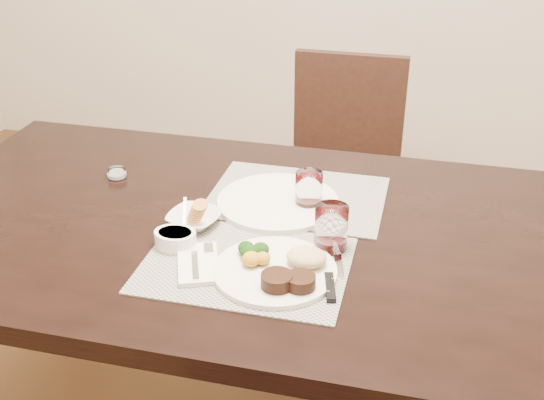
% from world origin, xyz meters
% --- Properties ---
extents(dining_table, '(2.00, 1.00, 0.75)m').
position_xyz_m(dining_table, '(0.00, 0.00, 0.67)').
color(dining_table, black).
rests_on(dining_table, ground).
extents(chair_far, '(0.42, 0.42, 0.90)m').
position_xyz_m(chair_far, '(0.00, 0.93, 0.50)').
color(chair_far, black).
rests_on(chair_far, ground).
extents(placemat_near, '(0.46, 0.34, 0.00)m').
position_xyz_m(placemat_near, '(-0.06, -0.18, 0.75)').
color(placemat_near, gray).
rests_on(placemat_near, dining_table).
extents(placemat_far, '(0.46, 0.34, 0.00)m').
position_xyz_m(placemat_far, '(-0.02, 0.17, 0.75)').
color(placemat_far, gray).
rests_on(placemat_far, dining_table).
extents(dinner_plate, '(0.27, 0.27, 0.05)m').
position_xyz_m(dinner_plate, '(0.02, -0.20, 0.77)').
color(dinner_plate, silver).
rests_on(dinner_plate, placemat_near).
extents(napkin_fork, '(0.14, 0.18, 0.02)m').
position_xyz_m(napkin_fork, '(-0.16, -0.21, 0.76)').
color(napkin_fork, silver).
rests_on(napkin_fork, placemat_near).
extents(steak_knife, '(0.05, 0.23, 0.01)m').
position_xyz_m(steak_knife, '(0.14, -0.20, 0.76)').
color(steak_knife, white).
rests_on(steak_knife, placemat_near).
extents(cracker_bowl, '(0.15, 0.15, 0.06)m').
position_xyz_m(cracker_bowl, '(-0.23, -0.04, 0.77)').
color(cracker_bowl, silver).
rests_on(cracker_bowl, placemat_near).
extents(sauce_ramekin, '(0.10, 0.15, 0.08)m').
position_xyz_m(sauce_ramekin, '(-0.24, -0.14, 0.78)').
color(sauce_ramekin, silver).
rests_on(sauce_ramekin, placemat_near).
extents(wine_glass_near, '(0.08, 0.08, 0.11)m').
position_xyz_m(wine_glass_near, '(0.11, -0.06, 0.80)').
color(wine_glass_near, silver).
rests_on(wine_glass_near, placemat_near).
extents(far_plate, '(0.32, 0.32, 0.01)m').
position_xyz_m(far_plate, '(-0.06, 0.11, 0.76)').
color(far_plate, silver).
rests_on(far_plate, placemat_far).
extents(wine_glass_far, '(0.07, 0.07, 0.10)m').
position_xyz_m(wine_glass_far, '(0.02, 0.12, 0.80)').
color(wine_glass_far, silver).
rests_on(wine_glass_far, placemat_far).
extents(salt_cellar, '(0.05, 0.05, 0.02)m').
position_xyz_m(salt_cellar, '(-0.54, 0.17, 0.76)').
color(salt_cellar, silver).
rests_on(salt_cellar, dining_table).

